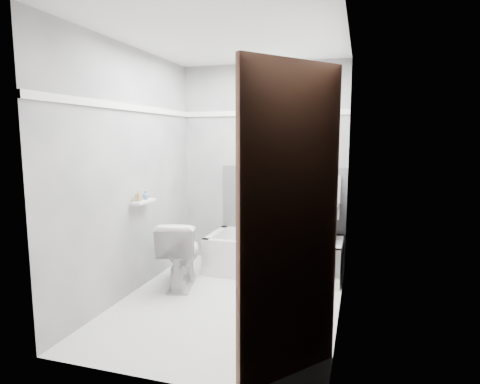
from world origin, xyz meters
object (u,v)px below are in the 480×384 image
at_px(office_chair, 313,221).
at_px(soap_bottle_b, 146,195).
at_px(bathtub, 274,255).
at_px(door, 327,239).
at_px(soap_bottle_a, 138,196).
at_px(toilet, 181,253).

xyz_separation_m(office_chair, soap_bottle_b, (-1.59, -0.83, 0.34)).
xyz_separation_m(bathtub, soap_bottle_b, (-1.17, -0.78, 0.75)).
distance_m(door, soap_bottle_a, 2.32).
relative_size(toilet, soap_bottle_a, 6.18).
xyz_separation_m(toilet, soap_bottle_a, (-0.32, -0.25, 0.62)).
bearing_deg(door, bathtub, 108.75).
bearing_deg(bathtub, office_chair, 6.81).
bearing_deg(soap_bottle_b, door, -36.77).
height_order(office_chair, door, door).
bearing_deg(soap_bottle_a, door, -33.99).
height_order(toilet, soap_bottle_b, soap_bottle_b).
bearing_deg(toilet, office_chair, -164.28).
bearing_deg(soap_bottle_a, office_chair, 31.28).
bearing_deg(bathtub, soap_bottle_a, -141.96).
bearing_deg(soap_bottle_a, bathtub, 38.04).
bearing_deg(door, soap_bottle_b, 143.23).
distance_m(door, soap_bottle_b, 2.40).
relative_size(office_chair, door, 0.50).
relative_size(toilet, door, 0.35).
height_order(bathtub, soap_bottle_b, soap_bottle_b).
bearing_deg(soap_bottle_b, toilet, 19.57).
bearing_deg(soap_bottle_b, bathtub, 33.53).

